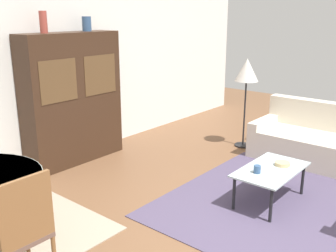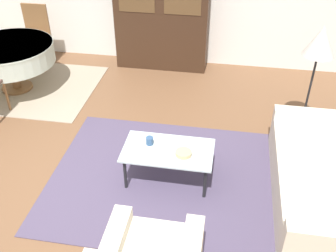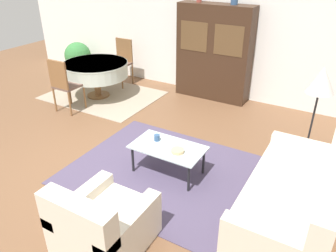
{
  "view_description": "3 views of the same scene",
  "coord_description": "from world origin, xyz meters",
  "px_view_note": "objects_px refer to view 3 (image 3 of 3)",
  "views": [
    {
      "loc": [
        -3.1,
        -1.34,
        2.21
      ],
      "look_at": [
        0.2,
        1.4,
        0.95
      ],
      "focal_mm": 42.0,
      "sensor_mm": 36.0,
      "label": 1
    },
    {
      "loc": [
        1.54,
        -2.89,
        3.13
      ],
      "look_at": [
        0.97,
        0.46,
        0.75
      ],
      "focal_mm": 42.0,
      "sensor_mm": 36.0,
      "label": 2
    },
    {
      "loc": [
        2.9,
        -2.85,
        2.77
      ],
      "look_at": [
        0.97,
        0.46,
        0.75
      ],
      "focal_mm": 35.0,
      "sensor_mm": 36.0,
      "label": 3
    }
  ],
  "objects_px": {
    "dining_table": "(96,69)",
    "coffee_table": "(168,149)",
    "armchair": "(102,226)",
    "dining_chair_near": "(64,83)",
    "potted_plant": "(78,56)",
    "cup": "(157,138)",
    "dining_chair_far": "(122,59)",
    "couch": "(296,198)",
    "display_cabinet": "(214,53)",
    "bowl": "(178,151)",
    "floor_lamp": "(321,84)"
  },
  "relations": [
    {
      "from": "cup",
      "to": "bowl",
      "type": "height_order",
      "value": "cup"
    },
    {
      "from": "dining_chair_far",
      "to": "armchair",
      "type": "bearing_deg",
      "value": 124.79
    },
    {
      "from": "dining_chair_near",
      "to": "floor_lamp",
      "type": "xyz_separation_m",
      "value": [
        4.36,
        0.49,
        0.64
      ]
    },
    {
      "from": "cup",
      "to": "bowl",
      "type": "xyz_separation_m",
      "value": [
        0.4,
        -0.13,
        -0.02
      ]
    },
    {
      "from": "dining_table",
      "to": "bowl",
      "type": "height_order",
      "value": "dining_table"
    },
    {
      "from": "couch",
      "to": "dining_chair_far",
      "type": "xyz_separation_m",
      "value": [
        -4.46,
        2.62,
        0.3
      ]
    },
    {
      "from": "armchair",
      "to": "dining_chair_near",
      "type": "bearing_deg",
      "value": 141.25
    },
    {
      "from": "display_cabinet",
      "to": "dining_table",
      "type": "xyz_separation_m",
      "value": [
        -2.14,
        -1.23,
        -0.36
      ]
    },
    {
      "from": "bowl",
      "to": "potted_plant",
      "type": "distance_m",
      "value": 5.12
    },
    {
      "from": "coffee_table",
      "to": "display_cabinet",
      "type": "height_order",
      "value": "display_cabinet"
    },
    {
      "from": "cup",
      "to": "bowl",
      "type": "bearing_deg",
      "value": -17.5
    },
    {
      "from": "bowl",
      "to": "potted_plant",
      "type": "xyz_separation_m",
      "value": [
        -4.37,
        2.68,
        -0.0
      ]
    },
    {
      "from": "dining_table",
      "to": "coffee_table",
      "type": "bearing_deg",
      "value": -31.45
    },
    {
      "from": "display_cabinet",
      "to": "dining_chair_far",
      "type": "bearing_deg",
      "value": -171.33
    },
    {
      "from": "armchair",
      "to": "dining_chair_far",
      "type": "bearing_deg",
      "value": 124.79
    },
    {
      "from": "armchair",
      "to": "potted_plant",
      "type": "bearing_deg",
      "value": 136.06
    },
    {
      "from": "couch",
      "to": "cup",
      "type": "height_order",
      "value": "couch"
    },
    {
      "from": "dining_table",
      "to": "cup",
      "type": "xyz_separation_m",
      "value": [
        2.52,
        -1.61,
        -0.13
      ]
    },
    {
      "from": "armchair",
      "to": "potted_plant",
      "type": "relative_size",
      "value": 1.12
    },
    {
      "from": "coffee_table",
      "to": "cup",
      "type": "distance_m",
      "value": 0.25
    },
    {
      "from": "floor_lamp",
      "to": "bowl",
      "type": "relative_size",
      "value": 8.27
    },
    {
      "from": "armchair",
      "to": "coffee_table",
      "type": "relative_size",
      "value": 0.9
    },
    {
      "from": "bowl",
      "to": "cup",
      "type": "bearing_deg",
      "value": 162.5
    },
    {
      "from": "armchair",
      "to": "bowl",
      "type": "xyz_separation_m",
      "value": [
        0.09,
        1.44,
        0.15
      ]
    },
    {
      "from": "dining_table",
      "to": "dining_chair_far",
      "type": "distance_m",
      "value": 0.9
    },
    {
      "from": "armchair",
      "to": "display_cabinet",
      "type": "distance_m",
      "value": 4.51
    },
    {
      "from": "couch",
      "to": "potted_plant",
      "type": "relative_size",
      "value": 2.51
    },
    {
      "from": "armchair",
      "to": "dining_chair_far",
      "type": "height_order",
      "value": "dining_chair_far"
    },
    {
      "from": "dining_chair_far",
      "to": "coffee_table",
      "type": "bearing_deg",
      "value": 136.75
    },
    {
      "from": "floor_lamp",
      "to": "potted_plant",
      "type": "xyz_separation_m",
      "value": [
        -5.81,
        1.36,
        -0.79
      ]
    },
    {
      "from": "cup",
      "to": "dining_table",
      "type": "bearing_deg",
      "value": 147.48
    },
    {
      "from": "coffee_table",
      "to": "potted_plant",
      "type": "distance_m",
      "value": 4.94
    },
    {
      "from": "display_cabinet",
      "to": "dining_chair_far",
      "type": "relative_size",
      "value": 1.84
    },
    {
      "from": "dining_chair_far",
      "to": "potted_plant",
      "type": "height_order",
      "value": "dining_chair_far"
    },
    {
      "from": "coffee_table",
      "to": "dining_chair_far",
      "type": "height_order",
      "value": "dining_chair_far"
    },
    {
      "from": "couch",
      "to": "potted_plant",
      "type": "bearing_deg",
      "value": 65.72
    },
    {
      "from": "couch",
      "to": "dining_table",
      "type": "relative_size",
      "value": 1.49
    },
    {
      "from": "dining_chair_near",
      "to": "cup",
      "type": "height_order",
      "value": "dining_chair_near"
    },
    {
      "from": "dining_table",
      "to": "cup",
      "type": "relative_size",
      "value": 14.91
    },
    {
      "from": "display_cabinet",
      "to": "floor_lamp",
      "type": "xyz_separation_m",
      "value": [
        2.22,
        -1.65,
        0.28
      ]
    },
    {
      "from": "dining_chair_far",
      "to": "display_cabinet",
      "type": "bearing_deg",
      "value": -171.33
    },
    {
      "from": "couch",
      "to": "dining_chair_far",
      "type": "relative_size",
      "value": 1.94
    },
    {
      "from": "coffee_table",
      "to": "dining_chair_far",
      "type": "distance_m",
      "value": 3.77
    },
    {
      "from": "armchair",
      "to": "cup",
      "type": "height_order",
      "value": "armchair"
    },
    {
      "from": "coffee_table",
      "to": "dining_chair_near",
      "type": "xyz_separation_m",
      "value": [
        -2.74,
        0.77,
        0.21
      ]
    },
    {
      "from": "armchair",
      "to": "cup",
      "type": "distance_m",
      "value": 1.61
    },
    {
      "from": "coffee_table",
      "to": "dining_table",
      "type": "bearing_deg",
      "value": 148.55
    },
    {
      "from": "floor_lamp",
      "to": "bowl",
      "type": "distance_m",
      "value": 2.11
    },
    {
      "from": "dining_table",
      "to": "bowl",
      "type": "distance_m",
      "value": 3.4
    },
    {
      "from": "couch",
      "to": "coffee_table",
      "type": "relative_size",
      "value": 2.02
    }
  ]
}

